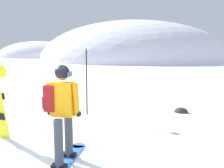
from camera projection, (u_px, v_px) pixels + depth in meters
The scene contains 5 objects.
ridge_peak_main at pixel (133, 60), 45.40m from camera, with size 32.75×29.47×13.77m.
ridge_peak_far at pixel (39, 57), 63.75m from camera, with size 20.23×18.21×7.91m.
snowboarder_main at pixel (61, 112), 4.36m from camera, with size 0.64×1.82×1.71m.
piste_marker_near at pixel (87, 77), 7.66m from camera, with size 0.20×0.20×2.03m.
rock_dark at pixel (181, 112), 8.07m from camera, with size 0.44×0.37×0.31m.
Camera 1 is at (2.41, -2.97, 1.97)m, focal length 41.20 mm.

